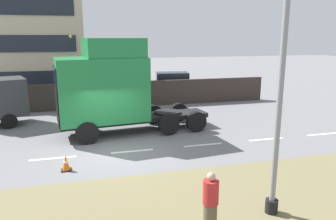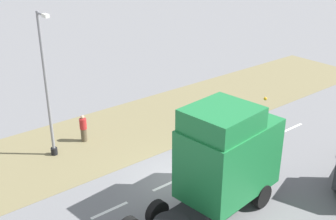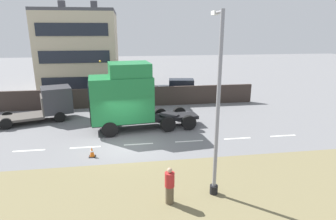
% 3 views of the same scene
% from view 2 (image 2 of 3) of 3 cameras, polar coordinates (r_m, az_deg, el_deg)
% --- Properties ---
extents(ground_plane, '(120.00, 120.00, 0.00)m').
position_cam_2_polar(ground_plane, '(20.37, 1.58, -9.28)').
color(ground_plane, slate).
rests_on(ground_plane, ground).
extents(grass_verge, '(7.00, 44.00, 0.01)m').
position_cam_2_polar(grass_verge, '(24.63, -7.52, -3.32)').
color(grass_verge, olive).
rests_on(grass_verge, ground).
extents(lane_markings, '(0.16, 21.00, 0.00)m').
position_cam_2_polar(lane_markings, '(20.00, 0.03, -9.96)').
color(lane_markings, white).
rests_on(lane_markings, ground).
extents(lorry_cab, '(3.34, 7.73, 4.83)m').
position_cam_2_polar(lorry_cab, '(17.42, 7.66, -6.55)').
color(lorry_cab, black).
rests_on(lorry_cab, ground).
extents(lamp_post, '(1.29, 0.34, 7.54)m').
position_cam_2_polar(lamp_post, '(21.66, -15.97, 2.12)').
color(lamp_post, black).
rests_on(lamp_post, ground).
extents(pedestrian, '(0.39, 0.39, 1.58)m').
position_cam_2_polar(pedestrian, '(23.84, -11.39, -2.50)').
color(pedestrian, brown).
rests_on(pedestrian, ground).
extents(traffic_cone_lead, '(0.36, 0.36, 0.58)m').
position_cam_2_polar(traffic_cone_lead, '(22.23, 3.07, -5.46)').
color(traffic_cone_lead, black).
rests_on(traffic_cone_lead, ground).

